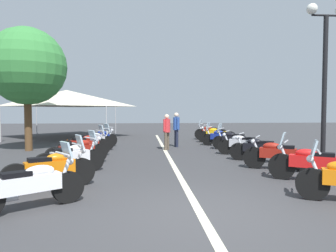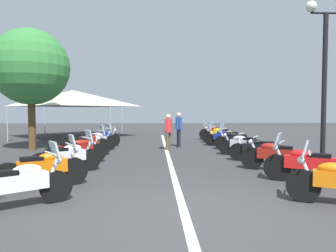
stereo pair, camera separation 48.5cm
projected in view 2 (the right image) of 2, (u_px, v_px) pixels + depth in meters
The scene contains 23 objects.
ground_plane at pixel (185, 216), 5.20m from camera, with size 80.00×80.00×0.00m, color #38383A.
lane_centre_stripe at pixel (169, 159), 11.28m from camera, with size 22.62×0.16×0.01m, color beige.
motorcycle_left_row_0 at pixel (19, 184), 5.55m from camera, with size 1.31×1.71×1.20m.
motorcycle_left_row_1 at pixel (44, 168), 7.02m from camera, with size 1.16×1.88×1.22m.
motorcycle_left_row_2 at pixel (67, 157), 8.72m from camera, with size 1.32×1.75×1.22m.
motorcycle_left_row_3 at pixel (76, 151), 10.21m from camera, with size 1.36×1.83×1.00m.
motorcycle_left_row_4 at pixel (86, 144), 11.98m from camera, with size 1.17×1.88×1.23m.
motorcycle_left_row_5 at pixel (94, 141), 13.52m from camera, with size 1.37×1.88×1.22m.
motorcycle_left_row_6 at pixel (102, 138), 15.11m from camera, with size 1.25×1.72×0.99m.
motorcycle_right_row_1 at pixel (308, 164), 7.45m from camera, with size 1.29×1.92×1.23m.
motorcycle_right_row_2 at pixel (275, 155), 9.04m from camera, with size 1.14×1.85×1.02m.
motorcycle_right_row_3 at pixel (259, 149), 10.59m from camera, with size 1.23×1.88×1.00m.
motorcycle_right_row_4 at pixel (243, 145), 12.16m from camera, with size 1.05×1.90×0.99m.
motorcycle_right_row_5 at pixel (235, 140), 13.73m from camera, with size 1.25×1.74×1.21m.
motorcycle_right_row_6 at pixel (224, 137), 15.35m from camera, with size 1.27×1.87×1.20m.
motorcycle_right_row_7 at pixel (220, 135), 16.99m from camera, with size 1.10×2.05×1.01m.
motorcycle_right_row_8 at pixel (215, 132), 18.72m from camera, with size 1.00×1.93×1.23m.
street_lamp_twin_globe at pixel (325, 56), 8.96m from camera, with size 0.32×1.22×4.98m.
traffic_cone_0 at pixel (69, 146), 12.98m from camera, with size 0.36×0.36×0.61m.
bystander_0 at pixel (179, 127), 15.10m from camera, with size 0.52×0.32×1.70m.
bystander_1 at pixel (168, 129), 13.95m from camera, with size 0.44×0.35×1.64m.
roadside_tree_0 at pixel (31, 67), 13.77m from camera, with size 3.42×3.42×5.48m.
event_tent at pixel (73, 98), 20.82m from camera, with size 6.66×6.66×3.20m.
Camera 2 is at (-5.10, 0.50, 1.78)m, focal length 32.68 mm.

